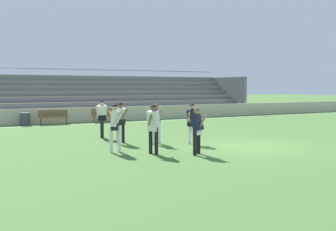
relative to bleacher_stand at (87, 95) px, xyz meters
name	(u,v)px	position (x,y,z in m)	size (l,w,h in m)	color
ground_plane	(251,146)	(1.53, -17.06, -1.68)	(160.00, 160.00, 0.00)	#477033
field_line_sideline	(131,122)	(1.53, -4.87, -1.68)	(44.00, 0.12, 0.01)	white
sideline_wall	(123,113)	(1.53, -3.46, -1.19)	(48.00, 0.16, 0.97)	beige
bleacher_stand	(87,95)	(0.00, 0.00, 0.00)	(26.23, 5.35, 3.77)	#897051
bench_near_wall_gap	(53,116)	(-3.38, -4.24, -1.13)	(1.80, 0.40, 0.90)	brown
bench_far_right	(105,114)	(-0.04, -4.24, -1.13)	(1.80, 0.40, 0.90)	brown
trash_bin	(25,119)	(-5.02, -4.04, -1.29)	(0.58, 0.58, 0.77)	#3D424C
player_dark_pressing_high	(156,120)	(-1.43, -14.67, -0.71)	(0.50, 0.62, 1.64)	white
player_dark_wide_right	(192,120)	(-0.16, -15.39, -0.70)	(0.62, 0.50, 1.65)	white
player_white_overlapping	(121,119)	(-2.66, -13.86, -0.67)	(0.51, 0.67, 1.69)	black
player_white_dropping_back	(115,123)	(-3.64, -15.85, -0.65)	(0.45, 0.64, 1.72)	white
player_dark_on_ball	(197,127)	(-1.33, -17.63, -0.73)	(0.51, 0.69, 1.62)	black
player_white_wide_left	(102,115)	(-2.78, -11.82, -0.65)	(0.53, 0.53, 1.72)	black
player_white_deep_cover	(153,124)	(-2.59, -16.82, -0.65)	(0.65, 0.50, 1.72)	black
soccer_ball	(155,140)	(-1.31, -14.30, -1.57)	(0.22, 0.22, 0.22)	white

